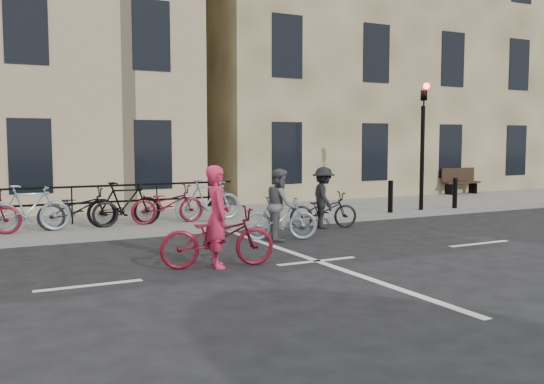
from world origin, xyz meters
name	(u,v)px	position (x,y,z in m)	size (l,w,h in m)	color
ground	(317,261)	(0.00, 0.00, 0.00)	(120.00, 120.00, 0.00)	black
sidewalk	(41,229)	(-4.00, 6.00, 0.07)	(46.00, 4.00, 0.15)	slate
building_east	(339,47)	(9.00, 13.00, 6.15)	(14.00, 10.00, 12.00)	olive
traffic_light	(423,130)	(6.20, 4.34, 2.45)	(0.18, 0.30, 3.90)	black
bollard_east	(390,196)	(5.00, 4.25, 0.60)	(0.14, 0.14, 0.90)	black
bollard_west	(455,193)	(7.40, 4.25, 0.60)	(0.14, 0.14, 0.90)	black
bench	(460,180)	(11.00, 7.73, 0.67)	(1.60, 0.41, 0.97)	black
parked_bikes	(52,209)	(-3.87, 5.04, 0.65)	(9.35, 1.23, 1.05)	black
cyclist_pink	(217,232)	(-1.78, 0.36, 0.61)	(2.07, 1.05, 1.76)	maroon
cyclist_grey	(280,211)	(0.50, 2.35, 0.63)	(1.67, 1.04, 1.56)	#7B95A1
cyclist_dark	(323,204)	(2.28, 3.42, 0.60)	(1.80, 1.10, 1.52)	black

